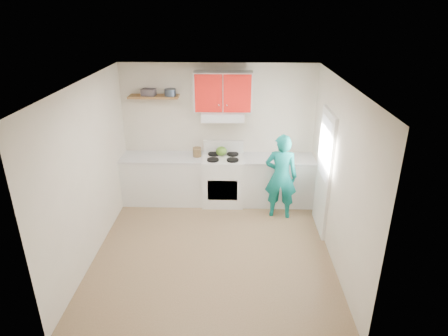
{
  "coord_description": "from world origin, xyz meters",
  "views": [
    {
      "loc": [
        0.32,
        -5.1,
        3.57
      ],
      "look_at": [
        0.15,
        0.55,
        1.15
      ],
      "focal_mm": 30.97,
      "sensor_mm": 36.0,
      "label": 1
    }
  ],
  "objects_px": {
    "stove": "(223,180)",
    "person": "(281,177)",
    "tin": "(170,92)",
    "crock": "(197,153)",
    "kettle": "(221,151)"
  },
  "relations": [
    {
      "from": "stove",
      "to": "crock",
      "type": "height_order",
      "value": "crock"
    },
    {
      "from": "stove",
      "to": "person",
      "type": "relative_size",
      "value": 0.59
    },
    {
      "from": "stove",
      "to": "person",
      "type": "xyz_separation_m",
      "value": [
        1.03,
        -0.5,
        0.32
      ]
    },
    {
      "from": "tin",
      "to": "crock",
      "type": "height_order",
      "value": "tin"
    },
    {
      "from": "kettle",
      "to": "crock",
      "type": "distance_m",
      "value": 0.46
    },
    {
      "from": "crock",
      "to": "kettle",
      "type": "bearing_deg",
      "value": 7.49
    },
    {
      "from": "crock",
      "to": "tin",
      "type": "bearing_deg",
      "value": 167.53
    },
    {
      "from": "stove",
      "to": "person",
      "type": "bearing_deg",
      "value": -25.94
    },
    {
      "from": "kettle",
      "to": "person",
      "type": "relative_size",
      "value": 0.13
    },
    {
      "from": "kettle",
      "to": "stove",
      "type": "bearing_deg",
      "value": -57.24
    },
    {
      "from": "stove",
      "to": "tin",
      "type": "relative_size",
      "value": 4.49
    },
    {
      "from": "tin",
      "to": "crock",
      "type": "distance_m",
      "value": 1.2
    },
    {
      "from": "tin",
      "to": "person",
      "type": "distance_m",
      "value": 2.47
    },
    {
      "from": "person",
      "to": "stove",
      "type": "bearing_deg",
      "value": -17.88
    },
    {
      "from": "stove",
      "to": "kettle",
      "type": "relative_size",
      "value": 4.43
    }
  ]
}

